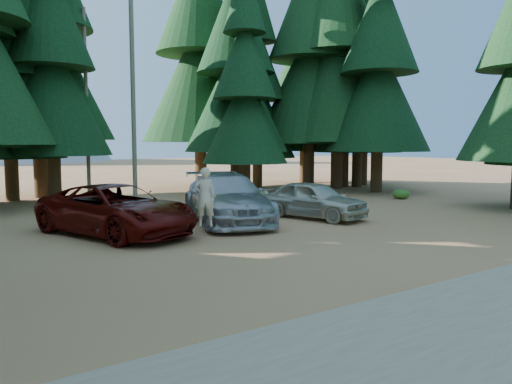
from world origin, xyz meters
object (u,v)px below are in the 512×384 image
red_pickup (116,210)px  log_mid (133,211)px  log_left (121,217)px  silver_minivan_center (227,198)px  silver_minivan_right (313,199)px  frisbee_player (205,197)px  log_right (316,201)px

red_pickup → log_mid: bearing=45.2°
red_pickup → log_left: bearing=50.4°
red_pickup → silver_minivan_center: bearing=-14.5°
silver_minivan_right → log_mid: size_ratio=1.47×
red_pickup → log_mid: 4.86m
red_pickup → silver_minivan_right: red_pickup is taller
log_left → frisbee_player: bearing=-87.9°
frisbee_player → silver_minivan_right: bearing=-139.2°
frisbee_player → log_right: 10.36m
red_pickup → log_mid: (2.17, 4.29, -0.69)m
red_pickup → silver_minivan_center: (4.31, 0.26, 0.09)m
log_right → silver_minivan_right: bearing=-144.5°
silver_minivan_right → log_mid: silver_minivan_right is taller
red_pickup → silver_minivan_right: bearing=-24.5°
red_pickup → log_right: red_pickup is taller
log_left → log_mid: (1.06, 1.48, -0.01)m
silver_minivan_center → log_left: size_ratio=1.74×
silver_minivan_right → log_right: (3.17, 3.44, -0.59)m
silver_minivan_center → silver_minivan_right: 3.50m
red_pickup → frisbee_player: size_ratio=3.31×
log_left → log_right: bearing=-7.1°
frisbee_player → log_right: size_ratio=0.37×
silver_minivan_center → frisbee_player: size_ratio=3.52×
silver_minivan_right → frisbee_player: bearing=-178.0°
red_pickup → silver_minivan_center: silver_minivan_center is taller
log_left → log_right: log_right is taller
silver_minivan_center → silver_minivan_right: size_ratio=1.43×
silver_minivan_right → silver_minivan_center: bearing=146.9°
log_mid → red_pickup: bearing=-113.5°
log_right → log_mid: bearing=156.8°
red_pickup → log_right: 11.11m
frisbee_player → log_mid: size_ratio=0.60×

